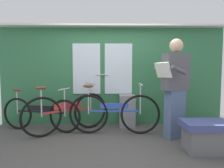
# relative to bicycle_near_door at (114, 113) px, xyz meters

# --- Properties ---
(ground_plane) EXTENTS (5.90, 4.35, 0.04)m
(ground_plane) POSITION_rel_bicycle_near_door_xyz_m (-0.04, -0.69, -0.41)
(ground_plane) COLOR #474442
(train_door_wall) EXTENTS (4.90, 0.28, 2.17)m
(train_door_wall) POSITION_rel_bicycle_near_door_xyz_m (-0.04, 0.68, 0.74)
(train_door_wall) COLOR #2D6B42
(train_door_wall) RESTS_ON ground_plane
(bicycle_near_door) EXTENTS (1.72, 0.44, 0.95)m
(bicycle_near_door) POSITION_rel_bicycle_near_door_xyz_m (0.00, 0.00, 0.00)
(bicycle_near_door) COLOR black
(bicycle_near_door) RESTS_ON ground_plane
(bicycle_leaning_behind) EXTENTS (1.46, 0.96, 0.94)m
(bicycle_leaning_behind) POSITION_rel_bicycle_near_door_xyz_m (-0.89, 0.10, -0.01)
(bicycle_leaning_behind) COLOR black
(bicycle_leaning_behind) RESTS_ON ground_plane
(bicycle_by_pole) EXTENTS (1.66, 0.54, 0.86)m
(bicycle_by_pole) POSITION_rel_bicycle_near_door_xyz_m (-1.45, 0.18, -0.05)
(bicycle_by_pole) COLOR black
(bicycle_by_pole) RESTS_ON ground_plane
(passenger_reading_newspaper) EXTENTS (0.63, 0.58, 1.74)m
(passenger_reading_newspaper) POSITION_rel_bicycle_near_door_xyz_m (1.06, -0.22, 0.52)
(passenger_reading_newspaper) COLOR slate
(passenger_reading_newspaper) RESTS_ON ground_plane
(trash_bin_by_wall) EXTENTS (0.33, 0.28, 0.68)m
(trash_bin_by_wall) POSITION_rel_bicycle_near_door_xyz_m (0.29, 0.47, -0.06)
(trash_bin_by_wall) COLOR gray
(trash_bin_by_wall) RESTS_ON ground_plane
(bench_seat_corner) EXTENTS (0.70, 0.44, 0.45)m
(bench_seat_corner) POSITION_rel_bicycle_near_door_xyz_m (1.34, -0.79, -0.15)
(bench_seat_corner) COLOR #3D477F
(bench_seat_corner) RESTS_ON ground_plane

